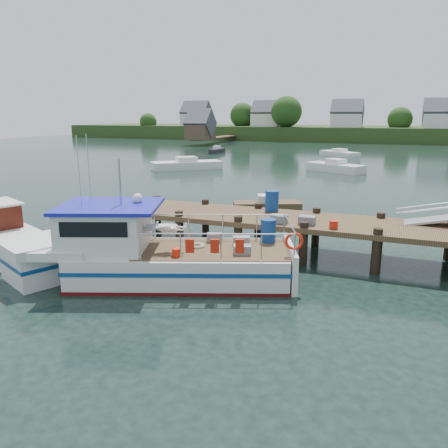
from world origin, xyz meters
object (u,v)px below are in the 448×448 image
(moored_a, at_px, (187,165))
(moored_b, at_px, (335,167))
(dock, at_px, (443,207))
(moored_e, at_px, (217,150))
(moored_d, at_px, (339,153))
(moored_rowboat, at_px, (267,207))
(lobster_boat, at_px, (144,255))

(moored_a, bearing_deg, moored_b, -6.64)
(dock, height_order, moored_e, dock)
(moored_b, height_order, moored_d, moored_b)
(moored_a, bearing_deg, moored_rowboat, -71.88)
(dock, xyz_separation_m, moored_b, (-6.95, 26.34, -1.78))
(lobster_boat, distance_m, moored_a, 30.16)
(moored_d, bearing_deg, dock, -98.04)
(lobster_boat, bearing_deg, moored_d, 69.14)
(lobster_boat, xyz_separation_m, moored_d, (0.42, 48.23, -0.50))
(lobster_boat, height_order, moored_d, lobster_boat)
(moored_b, bearing_deg, moored_e, 134.56)
(dock, distance_m, moored_b, 27.30)
(moored_b, height_order, moored_e, moored_b)
(dock, relative_size, moored_a, 2.45)
(dock, height_order, moored_rowboat, dock)
(moored_e, bearing_deg, moored_rowboat, -75.88)
(moored_b, xyz_separation_m, moored_e, (-18.60, 15.56, -0.09))
(moored_a, relative_size, moored_d, 1.20)
(lobster_boat, bearing_deg, dock, 6.95)
(dock, distance_m, moored_e, 49.11)
(moored_a, height_order, moored_d, moored_a)
(moored_e, bearing_deg, moored_a, -88.89)
(lobster_boat, bearing_deg, moored_e, 89.11)
(lobster_boat, xyz_separation_m, moored_rowboat, (1.05, 11.02, -0.47))
(moored_b, distance_m, moored_d, 17.29)
(moored_d, bearing_deg, lobster_boat, -109.79)
(moored_a, height_order, moored_b, moored_a)
(moored_d, distance_m, moored_e, 16.97)
(moored_e, bearing_deg, moored_b, -52.02)
(lobster_boat, height_order, moored_b, lobster_boat)
(moored_rowboat, bearing_deg, moored_b, 93.55)
(moored_rowboat, relative_size, moored_a, 0.57)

